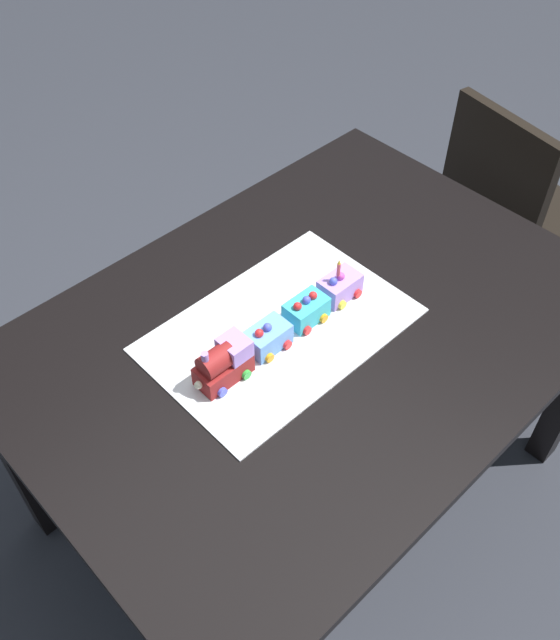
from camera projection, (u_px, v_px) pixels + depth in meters
ground_plane at (305, 484)px, 2.16m from camera, size 8.00×8.00×0.00m
dining_table at (311, 354)px, 1.69m from camera, size 1.40×1.00×0.74m
chair at (508, 209)px, 2.33m from camera, size 0.47×0.47×0.86m
cake_board at (280, 329)px, 1.60m from camera, size 0.60×0.40×0.00m
cake_locomotive at (223, 363)px, 1.47m from camera, size 0.14×0.08×0.12m
cake_car_caboose_sky_blue at (268, 337)px, 1.55m from camera, size 0.10×0.08×0.07m
cake_car_gondola_turquoise at (305, 311)px, 1.60m from camera, size 0.10×0.08×0.07m
cake_car_flatbed_lavender at (340, 286)px, 1.66m from camera, size 0.10×0.08×0.07m
birthday_candle at (339, 268)px, 1.60m from camera, size 0.01×0.01×0.05m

